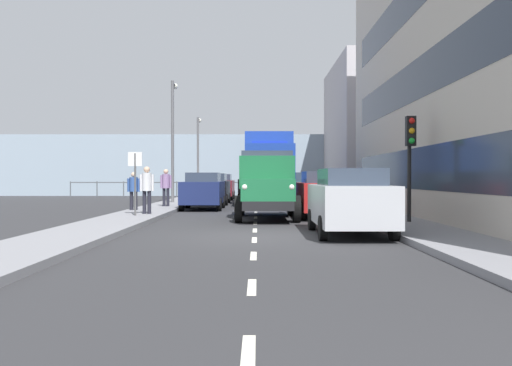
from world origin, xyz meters
name	(u,v)px	position (x,y,z in m)	size (l,w,h in m)	color
ground_plane	(256,214)	(0.00, -8.12, 0.00)	(80.00, 80.00, 0.00)	#2D2D30
sidewalk_left	(365,213)	(-4.42, -8.12, 0.07)	(2.02, 38.55, 0.15)	gray
sidewalk_right	(147,213)	(4.42, -8.12, 0.07)	(2.02, 38.55, 0.15)	gray
road_centreline_markings	(256,214)	(0.00, -8.10, 0.00)	(0.12, 35.27, 0.01)	silver
building_far_block	(387,132)	(-9.17, -24.41, 4.72)	(7.47, 11.16, 9.45)	#B7B2B7
sea_horizon	(257,165)	(0.00, -30.40, 2.50)	(80.00, 0.80, 5.00)	#8C9EAD
seawall_railing	(257,185)	(0.00, -26.80, 0.92)	(28.08, 0.08, 1.20)	#4C5156
truck_vintage_green	(267,186)	(-0.41, -5.52, 1.18)	(2.17, 5.64, 2.43)	black
lorry_cargo_blue	(268,167)	(-0.67, -15.81, 2.08)	(2.58, 8.20, 3.87)	#193899
car_silver_kerbside_near	(349,201)	(-2.46, -0.32, 0.90)	(1.87, 4.15, 1.72)	#B7BABF
car_red_kerbside_1	(322,194)	(-2.46, -6.29, 0.89)	(1.76, 3.97, 1.72)	#B21E1E
car_teal_kerbside_2	(309,190)	(-2.46, -11.41, 0.90)	(1.80, 4.36, 1.72)	#1E6670
car_navy_oppositeside_0	(203,190)	(2.46, -11.48, 0.89)	(1.87, 3.92, 1.72)	navy
car_black_oppositeside_1	(212,188)	(2.46, -16.52, 0.90)	(1.88, 4.56, 1.72)	black
car_maroon_oppositeside_2	(220,186)	(2.46, -22.37, 0.90)	(1.91, 4.01, 1.72)	maroon
pedestrian_near_railing	(147,186)	(4.03, -6.27, 1.19)	(0.53, 0.34, 1.75)	black
pedestrian_in_dark_coat	(134,188)	(5.07, -8.65, 1.06)	(0.53, 0.34, 1.57)	black
pedestrian_strolling	(166,184)	(4.22, -11.56, 1.17)	(0.53, 0.34, 1.74)	black
traffic_light_near	(410,145)	(-4.71, -2.68, 2.47)	(0.28, 0.41, 3.20)	black
lamp_post_promenade	(173,130)	(4.55, -15.82, 4.08)	(0.32, 1.14, 6.62)	#59595B
lamp_post_far	(198,148)	(4.28, -25.87, 3.63)	(0.32, 1.14, 5.76)	#59595B
street_sign	(135,172)	(4.26, -5.39, 1.68)	(0.50, 0.07, 2.25)	#4C4C4C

